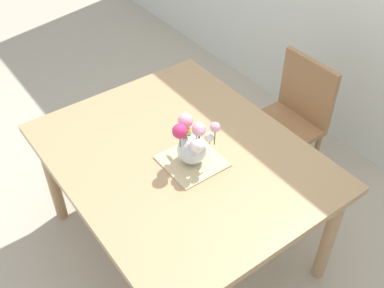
# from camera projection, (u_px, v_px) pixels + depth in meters

# --- Properties ---
(ground_plane) EXTENTS (12.00, 12.00, 0.00)m
(ground_plane) POSITION_uv_depth(u_px,v_px,m) (183.00, 243.00, 2.88)
(ground_plane) COLOR #B7AD99
(dining_table) EXTENTS (1.45, 1.18, 0.76)m
(dining_table) POSITION_uv_depth(u_px,v_px,m) (181.00, 166.00, 2.44)
(dining_table) COLOR tan
(dining_table) RESTS_ON ground_plane
(chair_far) EXTENTS (0.42, 0.42, 0.90)m
(chair_far) POSITION_uv_depth(u_px,v_px,m) (291.00, 116.00, 3.00)
(chair_far) COLOR #9E7047
(chair_far) RESTS_ON ground_plane
(placemat) EXTENTS (0.29, 0.29, 0.01)m
(placemat) POSITION_uv_depth(u_px,v_px,m) (192.00, 161.00, 2.34)
(placemat) COLOR #CCB789
(placemat) RESTS_ON dining_table
(flower_vase) EXTENTS (0.25, 0.20, 0.27)m
(flower_vase) POSITION_uv_depth(u_px,v_px,m) (192.00, 143.00, 2.24)
(flower_vase) COLOR silver
(flower_vase) RESTS_ON placemat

